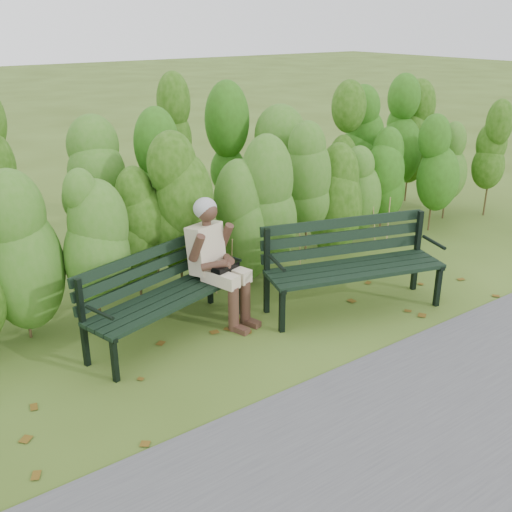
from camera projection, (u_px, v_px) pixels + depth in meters
ground at (275, 331)px, 6.42m from camera, size 80.00×80.00×0.00m
footpath at (442, 440)px, 4.75m from camera, size 60.00×2.50×0.01m
hedge_band at (185, 181)px, 7.35m from camera, size 11.04×1.67×2.42m
leaf_litter at (306, 327)px, 6.49m from camera, size 5.66×2.14×0.01m
bench_left at (160, 288)px, 6.14m from camera, size 1.91×1.06×0.91m
bench_right at (351, 258)px, 6.77m from camera, size 2.12×1.21×1.01m
seated_woman at (216, 254)px, 6.42m from camera, size 0.58×0.86×1.37m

